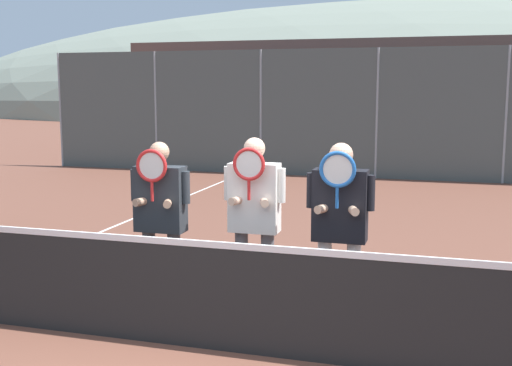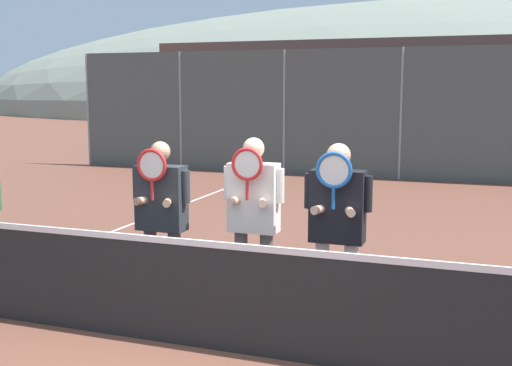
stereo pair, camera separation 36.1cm
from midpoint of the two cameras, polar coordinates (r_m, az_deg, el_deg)
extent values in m
plane|color=brown|center=(5.68, -0.69, -14.77)|extent=(120.00, 120.00, 0.00)
ellipsoid|color=gray|center=(62.83, 18.28, 5.98)|extent=(101.81, 56.56, 19.80)
cube|color=tan|center=(23.63, 16.32, 6.87)|extent=(18.50, 5.00, 3.45)
cube|color=brown|center=(23.67, 16.51, 11.49)|extent=(19.00, 5.50, 0.36)
cylinder|color=gray|center=(19.32, -14.18, 6.32)|extent=(0.06, 0.06, 3.22)
cylinder|color=gray|center=(17.83, -6.15, 6.37)|extent=(0.06, 0.06, 3.22)
cylinder|color=gray|center=(16.74, 3.13, 6.28)|extent=(0.06, 0.06, 3.22)
cylinder|color=gray|center=(16.13, 13.39, 5.98)|extent=(0.06, 0.06, 3.22)
cube|color=#4C5451|center=(16.13, 13.39, 5.98)|extent=(17.91, 0.02, 3.22)
cube|color=black|center=(5.51, -0.70, -10.42)|extent=(9.16, 0.02, 0.91)
cube|color=white|center=(5.38, -0.71, -5.60)|extent=(9.16, 0.03, 0.06)
cube|color=white|center=(9.76, -13.75, -5.03)|extent=(0.05, 16.00, 0.01)
cylinder|color=#56565B|center=(6.66, -7.78, -7.53)|extent=(0.13, 0.13, 0.82)
cylinder|color=#56565B|center=(6.54, -5.64, -7.79)|extent=(0.13, 0.13, 0.82)
cube|color=#282D33|center=(6.44, -6.84, -1.33)|extent=(0.50, 0.22, 0.65)
sphere|color=tan|center=(6.38, -6.91, 2.81)|extent=(0.20, 0.20, 0.20)
cylinder|color=#282D33|center=(6.54, -9.00, -0.09)|extent=(0.08, 0.08, 0.32)
cylinder|color=#282D33|center=(6.30, -4.63, -0.35)|extent=(0.08, 0.08, 0.32)
cylinder|color=tan|center=(6.42, -8.19, -1.51)|extent=(0.16, 0.27, 0.08)
cylinder|color=tan|center=(6.31, -6.19, -1.64)|extent=(0.16, 0.27, 0.08)
cylinder|color=red|center=(6.26, -7.59, -0.63)|extent=(0.03, 0.03, 0.20)
torus|color=red|center=(6.23, -7.64, 1.59)|extent=(0.32, 0.03, 0.32)
cylinder|color=silver|center=(6.23, -7.64, 1.59)|extent=(0.26, 0.00, 0.26)
cylinder|color=#56565B|center=(6.42, 0.29, -7.96)|extent=(0.13, 0.13, 0.85)
cylinder|color=#56565B|center=(6.34, 2.58, -8.18)|extent=(0.13, 0.13, 0.85)
cube|color=white|center=(6.21, 1.45, -1.32)|extent=(0.48, 0.22, 0.67)
sphere|color=#DBB293|center=(6.14, 1.47, 3.10)|extent=(0.21, 0.21, 0.21)
cylinder|color=white|center=(6.27, -0.86, 0.00)|extent=(0.08, 0.08, 0.33)
cylinder|color=white|center=(6.11, 3.84, -0.25)|extent=(0.08, 0.08, 0.33)
cylinder|color=#DBB293|center=(6.16, 0.12, -1.51)|extent=(0.16, 0.27, 0.08)
cylinder|color=#DBB293|center=(6.09, 2.27, -1.64)|extent=(0.16, 0.27, 0.08)
cylinder|color=red|center=(6.02, 0.92, -0.59)|extent=(0.03, 0.03, 0.20)
torus|color=red|center=(5.99, 0.92, 1.68)|extent=(0.31, 0.03, 0.31)
cylinder|color=silver|center=(5.99, 0.92, 1.68)|extent=(0.26, 0.00, 0.26)
cylinder|color=white|center=(6.11, 7.58, -8.94)|extent=(0.13, 0.13, 0.84)
cylinder|color=white|center=(6.06, 10.12, -9.15)|extent=(0.13, 0.13, 0.84)
cube|color=black|center=(5.90, 9.01, -2.07)|extent=(0.49, 0.22, 0.66)
sphere|color=tan|center=(5.84, 9.12, 2.44)|extent=(0.22, 0.22, 0.22)
cylinder|color=black|center=(5.94, 6.46, -0.69)|extent=(0.08, 0.08, 0.33)
cylinder|color=black|center=(5.84, 11.67, -0.97)|extent=(0.08, 0.08, 0.33)
cylinder|color=tan|center=(5.84, 7.65, -2.28)|extent=(0.16, 0.27, 0.08)
cylinder|color=tan|center=(5.80, 10.04, -2.42)|extent=(0.16, 0.27, 0.08)
cylinder|color=#1E5BAD|center=(5.71, 8.69, -1.33)|extent=(0.03, 0.03, 0.20)
torus|color=#1E5BAD|center=(5.67, 8.75, 1.13)|extent=(0.33, 0.04, 0.33)
cylinder|color=silver|center=(5.67, 8.75, 1.13)|extent=(0.27, 0.00, 0.27)
cube|color=navy|center=(20.57, 1.20, 4.11)|extent=(4.46, 1.80, 0.77)
cube|color=#2D3842|center=(20.53, 1.20, 6.07)|extent=(2.45, 1.65, 0.63)
cylinder|color=black|center=(19.31, 4.40, 2.66)|extent=(0.60, 0.16, 0.60)
cylinder|color=black|center=(21.08, 5.74, 3.13)|extent=(0.60, 0.16, 0.60)
cylinder|color=black|center=(20.27, -3.53, 2.94)|extent=(0.60, 0.16, 0.60)
cylinder|color=black|center=(21.96, -1.63, 3.38)|extent=(0.60, 0.16, 0.60)
cube|color=black|center=(19.53, 14.66, 3.59)|extent=(4.34, 1.77, 0.76)
cube|color=#2D3842|center=(19.48, 14.73, 5.62)|extent=(2.39, 1.63, 0.62)
cylinder|color=black|center=(18.59, 18.68, 2.01)|extent=(0.60, 0.16, 0.60)
cylinder|color=black|center=(20.39, 18.81, 2.54)|extent=(0.60, 0.16, 0.60)
cylinder|color=black|center=(18.85, 10.09, 2.41)|extent=(0.60, 0.16, 0.60)
cylinder|color=black|center=(20.63, 10.95, 2.90)|extent=(0.60, 0.16, 0.60)
camera|label=1|loc=(0.18, -88.36, 0.24)|focal=45.00mm
camera|label=2|loc=(0.18, 91.64, -0.24)|focal=45.00mm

